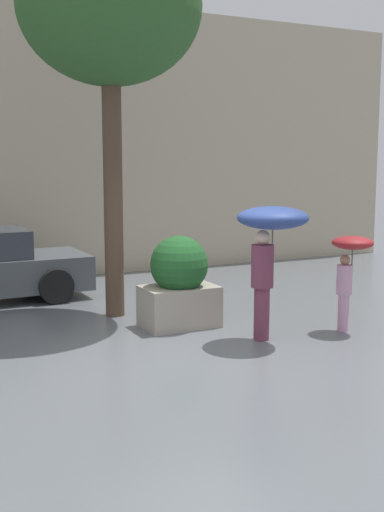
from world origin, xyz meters
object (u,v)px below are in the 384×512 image
(person_child, at_px, (350,260))
(street_tree, at_px, (110,9))
(person_adult, at_px, (270,234))
(planter_box, at_px, (179,283))

(person_child, bearing_deg, street_tree, 159.61)
(person_adult, relative_size, street_tree, 0.31)
(planter_box, bearing_deg, person_adult, -57.89)
(person_adult, bearing_deg, planter_box, 176.67)
(planter_box, bearing_deg, street_tree, 119.58)
(person_child, bearing_deg, person_adult, -161.76)
(person_adult, xyz_separation_m, person_child, (1.38, -0.07, -0.45))
(planter_box, distance_m, person_child, 2.61)
(person_adult, height_order, street_tree, street_tree)
(planter_box, height_order, person_child, person_child)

